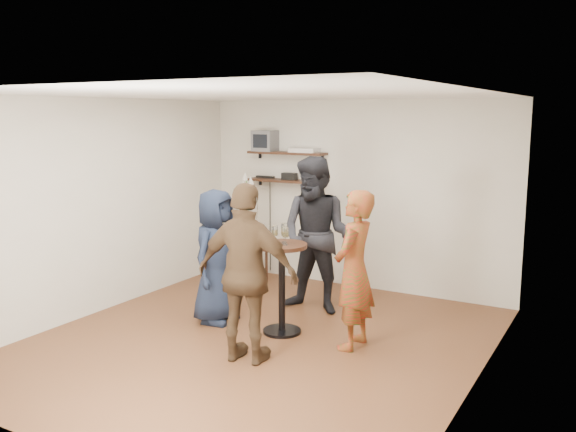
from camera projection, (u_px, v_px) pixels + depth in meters
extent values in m
cube|color=#4B2B18|center=(257.00, 344.00, 6.51)|extent=(4.50, 5.00, 0.04)
cube|color=white|center=(255.00, 92.00, 6.07)|extent=(4.50, 5.00, 0.04)
cube|color=beige|center=(354.00, 194.00, 8.45)|extent=(4.50, 0.04, 2.60)
cube|color=beige|center=(56.00, 279.00, 4.13)|extent=(4.50, 0.04, 2.60)
cube|color=beige|center=(99.00, 206.00, 7.40)|extent=(0.04, 5.00, 2.60)
cube|color=beige|center=(481.00, 246.00, 5.18)|extent=(0.04, 5.00, 2.60)
cube|color=black|center=(287.00, 153.00, 8.72)|extent=(1.20, 0.25, 0.04)
cube|color=black|center=(287.00, 181.00, 8.79)|extent=(1.20, 0.25, 0.04)
cube|color=#59595B|center=(266.00, 141.00, 8.87)|extent=(0.32, 0.30, 0.30)
cube|color=silver|center=(304.00, 150.00, 8.57)|extent=(0.40, 0.24, 0.06)
cube|color=black|center=(289.00, 176.00, 8.75)|extent=(0.22, 0.10, 0.10)
cube|color=black|center=(265.00, 177.00, 9.02)|extent=(0.30, 0.05, 0.03)
cube|color=black|center=(248.00, 245.00, 8.66)|extent=(0.57, 0.57, 0.04)
cylinder|color=black|center=(229.00, 266.00, 8.64)|extent=(0.04, 0.04, 0.54)
cylinder|color=black|center=(252.00, 269.00, 8.45)|extent=(0.04, 0.04, 0.54)
cylinder|color=black|center=(244.00, 260.00, 8.97)|extent=(0.04, 0.04, 0.54)
cylinder|color=black|center=(266.00, 264.00, 8.78)|extent=(0.04, 0.04, 0.54)
cylinder|color=white|center=(247.00, 232.00, 8.63)|extent=(0.15, 0.15, 0.32)
cylinder|color=#2C671D|center=(246.00, 210.00, 8.59)|extent=(0.01, 0.07, 0.59)
cone|color=white|center=(243.00, 184.00, 8.55)|extent=(0.08, 0.09, 0.13)
cylinder|color=#2C671D|center=(248.00, 207.00, 8.57)|extent=(0.04, 0.06, 0.65)
cone|color=white|center=(251.00, 180.00, 8.51)|extent=(0.11, 0.13, 0.14)
cylinder|color=#2C671D|center=(247.00, 205.00, 8.56)|extent=(0.10, 0.09, 0.71)
cone|color=white|center=(245.00, 176.00, 8.46)|extent=(0.14, 0.13, 0.14)
cylinder|color=black|center=(282.00, 246.00, 6.63)|extent=(0.55, 0.55, 0.04)
cylinder|color=black|center=(282.00, 289.00, 6.71)|extent=(0.07, 0.07, 0.94)
cylinder|color=black|center=(282.00, 331.00, 6.79)|extent=(0.43, 0.43, 0.03)
cylinder|color=silver|center=(275.00, 243.00, 6.63)|extent=(0.06, 0.06, 0.00)
cylinder|color=silver|center=(275.00, 239.00, 6.62)|extent=(0.01, 0.01, 0.09)
cylinder|color=silver|center=(275.00, 231.00, 6.61)|extent=(0.07, 0.07, 0.11)
cylinder|color=tan|center=(275.00, 233.00, 6.61)|extent=(0.06, 0.06, 0.06)
cylinder|color=silver|center=(286.00, 245.00, 6.56)|extent=(0.06, 0.06, 0.00)
cylinder|color=silver|center=(286.00, 241.00, 6.55)|extent=(0.01, 0.01, 0.09)
cylinder|color=silver|center=(286.00, 232.00, 6.53)|extent=(0.06, 0.06, 0.10)
cylinder|color=tan|center=(286.00, 234.00, 6.54)|extent=(0.06, 0.06, 0.06)
cylinder|color=silver|center=(284.00, 242.00, 6.70)|extent=(0.06, 0.06, 0.00)
cylinder|color=silver|center=(284.00, 238.00, 6.69)|extent=(0.01, 0.01, 0.09)
cylinder|color=silver|center=(284.00, 229.00, 6.67)|extent=(0.07, 0.07, 0.11)
cylinder|color=tan|center=(284.00, 231.00, 6.68)|extent=(0.06, 0.06, 0.06)
cylinder|color=silver|center=(284.00, 243.00, 6.64)|extent=(0.06, 0.06, 0.00)
cylinder|color=silver|center=(284.00, 239.00, 6.63)|extent=(0.01, 0.01, 0.08)
cylinder|color=silver|center=(284.00, 231.00, 6.62)|extent=(0.06, 0.06, 0.10)
cylinder|color=tan|center=(284.00, 233.00, 6.62)|extent=(0.06, 0.06, 0.06)
imported|color=red|center=(354.00, 270.00, 6.24)|extent=(0.40, 0.61, 1.65)
imported|color=black|center=(316.00, 235.00, 7.37)|extent=(0.94, 0.74, 1.90)
imported|color=black|center=(216.00, 256.00, 7.04)|extent=(0.54, 0.79, 1.56)
imported|color=#402C1B|center=(247.00, 274.00, 5.87)|extent=(1.08, 0.56, 1.77)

